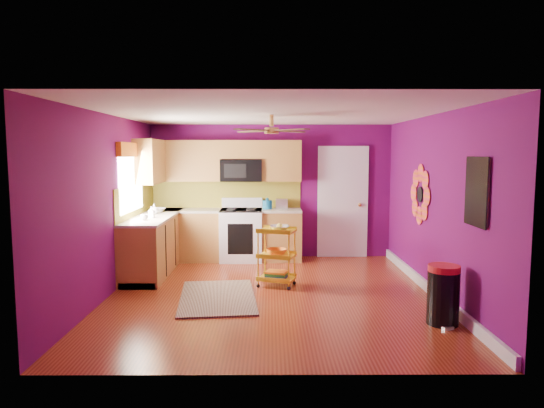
{
  "coord_description": "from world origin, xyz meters",
  "views": [
    {
      "loc": [
        -0.02,
        -6.63,
        1.97
      ],
      "look_at": [
        0.01,
        0.4,
        1.23
      ],
      "focal_mm": 32.0,
      "sensor_mm": 36.0,
      "label": 1
    }
  ],
  "objects": [
    {
      "name": "upper_cabinetry",
      "position": [
        -1.24,
        2.17,
        1.8
      ],
      "size": [
        2.8,
        2.3,
        1.26
      ],
      "color": "olive",
      "rests_on": "ground"
    },
    {
      "name": "right_wall_art",
      "position": [
        2.23,
        -0.34,
        1.44
      ],
      "size": [
        0.04,
        2.74,
        1.04
      ],
      "color": "black",
      "rests_on": "ground"
    },
    {
      "name": "shag_rug",
      "position": [
        -0.74,
        -0.19,
        0.01
      ],
      "size": [
        1.17,
        1.73,
        0.02
      ],
      "primitive_type": "cube",
      "rotation": [
        0.0,
        0.0,
        0.11
      ],
      "color": "black",
      "rests_on": "ground"
    },
    {
      "name": "trash_can",
      "position": [
        1.97,
        -1.21,
        0.34
      ],
      "size": [
        0.45,
        0.45,
        0.69
      ],
      "color": "black",
      "rests_on": "ground"
    },
    {
      "name": "panel_door",
      "position": [
        1.35,
        2.47,
        1.02
      ],
      "size": [
        0.95,
        0.11,
        2.15
      ],
      "color": "white",
      "rests_on": "ground"
    },
    {
      "name": "teal_kettle",
      "position": [
        -0.07,
        2.26,
        1.02
      ],
      "size": [
        0.18,
        0.18,
        0.21
      ],
      "color": "#12658D",
      "rests_on": "lower_cabinets"
    },
    {
      "name": "left_window",
      "position": [
        -2.22,
        1.05,
        1.74
      ],
      "size": [
        0.08,
        1.35,
        1.08
      ],
      "color": "white",
      "rests_on": "ground"
    },
    {
      "name": "ceiling_fan",
      "position": [
        0.0,
        0.2,
        2.29
      ],
      "size": [
        1.01,
        1.01,
        0.26
      ],
      "color": "#BF8C3F",
      "rests_on": "ground"
    },
    {
      "name": "counter_dish",
      "position": [
        -2.0,
        1.83,
        0.97
      ],
      "size": [
        0.28,
        0.28,
        0.07
      ],
      "primitive_type": "imported",
      "color": "white",
      "rests_on": "lower_cabinets"
    },
    {
      "name": "soap_bottle_a",
      "position": [
        -1.91,
        1.03,
        1.03
      ],
      "size": [
        0.08,
        0.09,
        0.19
      ],
      "primitive_type": "imported",
      "color": "#EA3F72",
      "rests_on": "lower_cabinets"
    },
    {
      "name": "toaster",
      "position": [
        0.19,
        2.32,
        1.03
      ],
      "size": [
        0.22,
        0.15,
        0.18
      ],
      "primitive_type": "cube",
      "color": "beige",
      "rests_on": "lower_cabinets"
    },
    {
      "name": "room_envelope",
      "position": [
        0.03,
        0.0,
        1.63
      ],
      "size": [
        4.54,
        5.04,
        2.52
      ],
      "color": "#5E0A54",
      "rests_on": "ground"
    },
    {
      "name": "ground",
      "position": [
        0.0,
        0.0,
        0.0
      ],
      "size": [
        5.0,
        5.0,
        0.0
      ],
      "primitive_type": "plane",
      "color": "maroon",
      "rests_on": "ground"
    },
    {
      "name": "counter_cup",
      "position": [
        -1.96,
        0.75,
        0.98
      ],
      "size": [
        0.11,
        0.11,
        0.09
      ],
      "primitive_type": "imported",
      "color": "white",
      "rests_on": "lower_cabinets"
    },
    {
      "name": "rolling_cart",
      "position": [
        0.08,
        0.4,
        0.49
      ],
      "size": [
        0.61,
        0.52,
        0.95
      ],
      "color": "yellow",
      "rests_on": "ground"
    },
    {
      "name": "electric_range",
      "position": [
        -0.55,
        2.17,
        0.48
      ],
      "size": [
        0.76,
        0.66,
        1.13
      ],
      "color": "white",
      "rests_on": "ground"
    },
    {
      "name": "lower_cabinets",
      "position": [
        -1.35,
        1.82,
        0.43
      ],
      "size": [
        2.81,
        2.31,
        0.94
      ],
      "color": "olive",
      "rests_on": "ground"
    },
    {
      "name": "soap_bottle_b",
      "position": [
        -1.98,
        1.51,
        1.03
      ],
      "size": [
        0.13,
        0.13,
        0.17
      ],
      "primitive_type": "imported",
      "color": "white",
      "rests_on": "lower_cabinets"
    }
  ]
}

